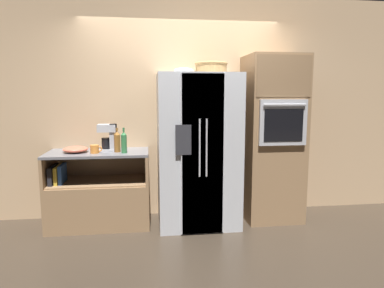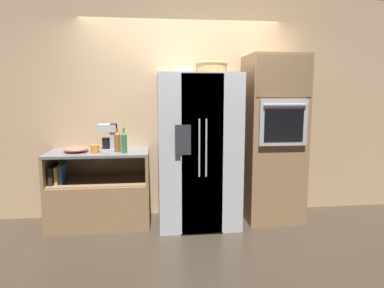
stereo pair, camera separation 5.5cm
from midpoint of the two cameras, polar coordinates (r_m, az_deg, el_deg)
ground_plane at (r=4.26m, az=-0.75°, el=-13.38°), size 20.00×20.00×0.00m
wall_back at (r=4.46m, az=-1.43°, el=6.05°), size 12.00×0.06×2.80m
counter_left at (r=4.33m, az=-14.81°, el=-8.76°), size 1.18×0.61×0.90m
refrigerator at (r=4.11m, az=1.37°, el=-1.06°), size 0.95×0.80×1.81m
wall_oven at (r=4.39m, az=13.66°, el=0.89°), size 0.69×0.70×2.04m
wicker_basket at (r=4.16m, az=3.62°, el=12.59°), size 0.39×0.39×0.14m
fruit_bowl at (r=4.09m, az=-0.97°, el=12.12°), size 0.24×0.24×0.07m
bottle_tall at (r=4.02m, az=-10.87°, el=0.33°), size 0.07×0.07×0.29m
bottle_short at (r=4.11m, az=-11.95°, el=0.44°), size 0.07×0.07×0.28m
mug at (r=4.10m, az=-15.46°, el=-0.79°), size 0.13×0.10×0.10m
mixing_bowl at (r=4.22m, az=-18.41°, el=-0.81°), size 0.29×0.29×0.07m
coffee_maker at (r=4.21m, az=-13.19°, el=1.30°), size 0.21×0.17×0.32m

